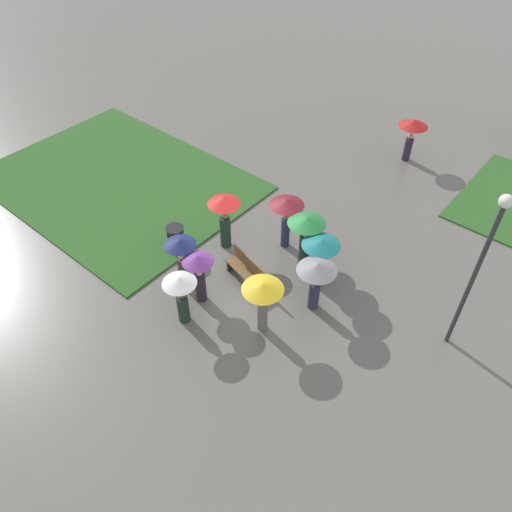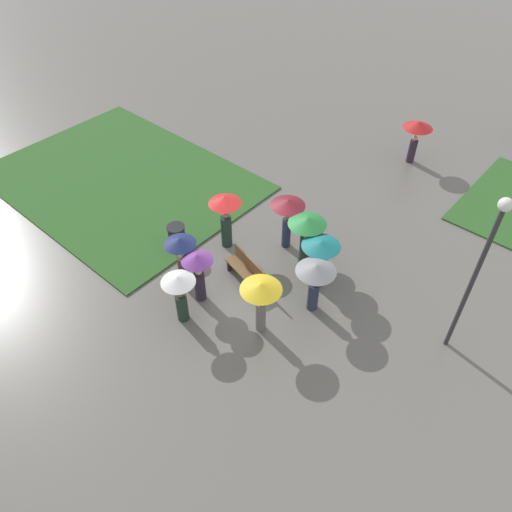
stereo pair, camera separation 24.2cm
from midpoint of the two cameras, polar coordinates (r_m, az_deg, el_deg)
The scene contains 15 objects.
ground_plane at distance 16.15m, azimuth -0.56°, elevation -0.76°, with size 90.00×90.00×0.00m, color #66635E.
lawn_patch_near at distance 20.34m, azimuth -14.74°, elevation 8.39°, with size 9.99×7.40×0.06m.
park_bench at distance 15.26m, azimuth -0.65°, elevation -1.58°, with size 1.63×0.78×0.90m.
lamp_post at distance 12.83m, azimuth 24.80°, elevation -0.61°, with size 0.32×0.32×4.99m.
trash_bin at distance 16.49m, azimuth -8.59°, elevation 2.06°, with size 0.59×0.59×0.96m.
crowd_person_grey at distance 13.96m, azimuth 7.30°, elevation -2.22°, with size 1.15×1.15×1.76m.
crowd_person_red at distance 15.87m, azimuth -3.09°, elevation 5.21°, with size 1.06×1.06×2.02m.
crowd_person_yellow at distance 13.26m, azimuth 1.10°, elevation -4.38°, with size 1.14×1.14×1.84m.
crowd_person_green at distance 15.28m, azimuth 6.25°, elevation 2.88°, with size 1.18×1.18×1.88m.
crowd_person_white at distance 13.80m, azimuth -8.25°, elevation -3.84°, with size 0.96×0.96×1.73m.
crowd_person_maroon at distance 15.86m, azimuth 4.05°, elevation 5.12°, with size 1.12×1.12×1.90m.
crowd_person_teal at distance 14.78m, azimuth 7.79°, elevation 0.13°, with size 1.15×1.15×1.75m.
crowd_person_purple at distance 14.27m, azimuth -6.16°, elevation -1.38°, with size 0.92×0.92×1.78m.
crowd_person_navy at distance 14.72m, azimuth -8.07°, elevation 0.36°, with size 0.95×0.95×1.87m.
lone_walker_far_path at distance 21.13m, azimuth 18.25°, elevation 13.49°, with size 1.16×1.16×1.79m.
Camera 2 is at (7.83, -8.52, 11.27)m, focal length 35.00 mm.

